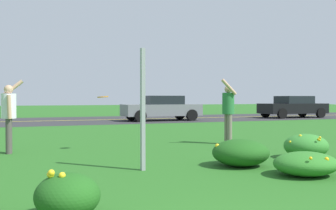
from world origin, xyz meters
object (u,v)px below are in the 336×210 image
at_px(frisbee_orange, 103,97).
at_px(car_gray_center_left, 162,108).
at_px(car_black_leftmost, 293,107).
at_px(person_thrower_white_shirt, 9,112).
at_px(person_catcher_green_shirt, 228,109).
at_px(sign_post_by_roadside, 143,109).

xyz_separation_m(frisbee_orange, car_gray_center_left, (5.93, 11.73, -0.61)).
relative_size(car_black_leftmost, car_gray_center_left, 1.00).
bearing_deg(car_gray_center_left, person_thrower_white_shirt, -125.42).
xyz_separation_m(person_thrower_white_shirt, person_catcher_green_shirt, (5.80, -0.24, 0.03)).
bearing_deg(car_black_leftmost, frisbee_orange, -142.60).
xyz_separation_m(person_thrower_white_shirt, frisbee_orange, (2.18, -0.33, 0.37)).
distance_m(person_thrower_white_shirt, person_catcher_green_shirt, 5.81).
bearing_deg(car_gray_center_left, person_catcher_green_shirt, -101.21).
bearing_deg(sign_post_by_roadside, person_catcher_green_shirt, 40.41).
bearing_deg(frisbee_orange, person_thrower_white_shirt, 171.50).
relative_size(person_thrower_white_shirt, car_black_leftmost, 0.39).
distance_m(sign_post_by_roadside, person_catcher_green_shirt, 4.60).
height_order(person_catcher_green_shirt, car_black_leftmost, person_catcher_green_shirt).
relative_size(sign_post_by_roadside, frisbee_orange, 8.11).
relative_size(person_catcher_green_shirt, car_gray_center_left, 0.41).
bearing_deg(car_gray_center_left, sign_post_by_roadside, -111.66).
bearing_deg(frisbee_orange, sign_post_by_roadside, -87.61).
height_order(sign_post_by_roadside, person_thrower_white_shirt, sign_post_by_roadside).
bearing_deg(frisbee_orange, car_gray_center_left, 63.19).
height_order(person_thrower_white_shirt, car_black_leftmost, person_thrower_white_shirt).
bearing_deg(person_catcher_green_shirt, car_black_leftmost, 44.82).
xyz_separation_m(sign_post_by_roadside, frisbee_orange, (-0.12, 2.90, 0.23)).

